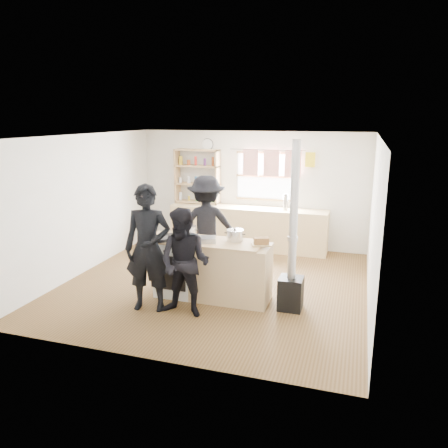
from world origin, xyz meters
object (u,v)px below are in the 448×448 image
(stockpot_stove, at_px, (190,231))
(flue_heater, at_px, (292,267))
(skillet_greens, at_px, (161,239))
(thermos, at_px, (286,202))
(cooking_island, at_px, (212,270))
(roast_tray, at_px, (204,239))
(person_near_right, at_px, (185,263))
(stockpot_counter, at_px, (235,235))
(bread_board, at_px, (261,242))
(person_far, at_px, (206,225))
(person_near_left, at_px, (148,248))

(stockpot_stove, bearing_deg, flue_heater, -7.79)
(skillet_greens, bearing_deg, thermos, 64.26)
(cooking_island, xyz_separation_m, skillet_greens, (-0.77, -0.21, 0.49))
(roast_tray, distance_m, person_near_right, 0.66)
(roast_tray, bearing_deg, stockpot_counter, 25.50)
(cooking_island, relative_size, person_near_right, 1.25)
(bread_board, relative_size, person_far, 0.19)
(thermos, bearing_deg, person_near_right, -103.43)
(stockpot_stove, height_order, stockpot_counter, stockpot_counter)
(cooking_island, height_order, person_near_right, person_near_right)
(thermos, relative_size, flue_heater, 0.13)
(thermos, height_order, person_near_left, person_near_left)
(roast_tray, bearing_deg, skillet_greens, -168.95)
(skillet_greens, bearing_deg, stockpot_counter, 16.99)
(skillet_greens, relative_size, person_near_right, 0.23)
(cooking_island, bearing_deg, flue_heater, -2.25)
(thermos, xyz_separation_m, cooking_island, (-0.66, -2.77, -0.59))
(skillet_greens, relative_size, stockpot_counter, 1.38)
(cooking_island, height_order, stockpot_stove, stockpot_stove)
(bread_board, distance_m, person_near_left, 1.67)
(skillet_greens, bearing_deg, stockpot_stove, 50.01)
(thermos, height_order, person_far, person_far)
(thermos, height_order, person_near_right, person_near_right)
(thermos, bearing_deg, skillet_greens, -115.74)
(skillet_greens, relative_size, person_near_left, 0.19)
(roast_tray, distance_m, bread_board, 0.88)
(thermos, relative_size, person_near_right, 0.20)
(flue_heater, bearing_deg, person_far, 147.44)
(flue_heater, bearing_deg, cooking_island, 177.75)
(thermos, xyz_separation_m, stockpot_stove, (-1.11, -2.59, -0.05))
(thermos, bearing_deg, flue_heater, -78.25)
(bread_board, xyz_separation_m, person_far, (-1.24, 1.04, -0.08))
(skillet_greens, distance_m, stockpot_stove, 0.51)
(cooking_island, relative_size, stockpot_stove, 8.71)
(flue_heater, height_order, person_far, flue_heater)
(flue_heater, bearing_deg, person_near_right, -155.21)
(thermos, height_order, cooking_island, thermos)
(roast_tray, height_order, person_near_left, person_near_left)
(person_far, bearing_deg, stockpot_stove, 72.02)
(roast_tray, bearing_deg, stockpot_stove, 143.04)
(bread_board, relative_size, person_near_left, 0.18)
(stockpot_stove, distance_m, person_near_right, 0.96)
(thermos, distance_m, stockpot_counter, 2.66)
(flue_heater, bearing_deg, stockpot_stove, 172.21)
(skillet_greens, distance_m, person_near_left, 0.46)
(skillet_greens, distance_m, stockpot_counter, 1.15)
(skillet_greens, distance_m, person_near_right, 0.80)
(person_near_right, bearing_deg, bread_board, 39.74)
(cooking_island, distance_m, person_near_right, 0.79)
(skillet_greens, xyz_separation_m, person_near_right, (0.61, -0.50, -0.17))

